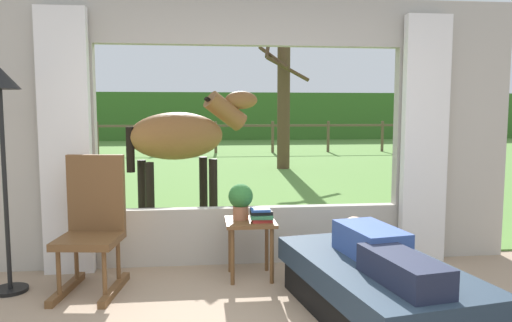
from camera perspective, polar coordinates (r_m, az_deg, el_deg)
The scene contains 15 objects.
back_wall_with_window at distance 4.71m, azimuth -0.62°, elevation 2.99°, with size 5.20×0.12×2.55m.
curtain_panel_left at distance 4.71m, azimuth -21.36°, elevation 1.98°, with size 0.44×0.10×2.40m, color silver.
curtain_panel_right at distance 5.03m, azimuth 19.08°, elevation 2.29°, with size 0.44×0.10×2.40m, color silver.
outdoor_pasture_lawn at distance 15.66m, azimuth -4.57°, elevation 0.46°, with size 36.00×21.68×0.02m, color #568438.
distant_hill_ridge at distance 25.43m, azimuth -5.27°, elevation 5.22°, with size 36.00×2.00×2.40m, color #3A6A26.
recliner_sofa at distance 3.70m, azimuth 13.90°, elevation -14.35°, with size 1.18×1.83×0.42m.
reclining_person at distance 3.56m, azimuth 14.30°, elevation -10.03°, with size 0.44×1.43×0.22m.
rocking_chair at distance 4.30m, azimuth -18.53°, elevation -7.07°, with size 0.54×0.73×1.12m.
side_table at distance 4.38m, azimuth -0.67°, elevation -8.15°, with size 0.44×0.44×0.52m.
potted_plant at distance 4.37m, azimuth -1.80°, elevation -4.46°, with size 0.22×0.22×0.32m.
book_stack at distance 4.29m, azimuth 0.63°, elevation -6.36°, with size 0.21×0.16×0.12m.
floor_lamp_left at distance 4.40m, azimuth -27.65°, elevation 5.19°, with size 0.32×0.32×1.84m.
horse at distance 6.29m, azimuth -8.47°, elevation 2.79°, with size 1.79×1.05×1.73m.
pasture_tree at distance 12.39m, azimuth 3.18°, elevation 6.90°, with size 1.22×1.17×3.58m.
pasture_fence_line at distance 17.00m, azimuth -4.73°, elevation 3.37°, with size 16.10×0.10×1.10m.
Camera 1 is at (-0.47, -2.42, 1.49)m, focal length 34.24 mm.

